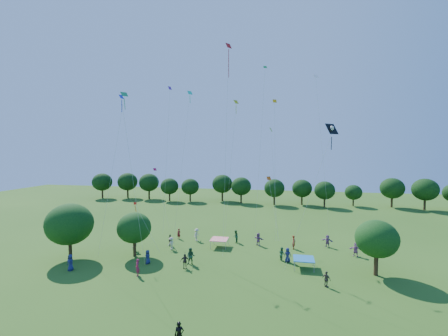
% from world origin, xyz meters
% --- Properties ---
extents(near_tree_west, '(5.36, 5.36, 6.58)m').
position_xyz_m(near_tree_west, '(-18.56, 14.15, 4.16)').
color(near_tree_west, '#422B19').
rests_on(near_tree_west, ground).
extents(near_tree_north, '(4.06, 4.06, 5.32)m').
position_xyz_m(near_tree_north, '(-11.54, 16.46, 3.48)').
color(near_tree_north, '#422B19').
rests_on(near_tree_north, ground).
extents(near_tree_east, '(4.22, 4.22, 5.72)m').
position_xyz_m(near_tree_east, '(15.52, 16.02, 3.80)').
color(near_tree_east, '#422B19').
rests_on(near_tree_east, ground).
extents(treeline, '(88.01, 8.77, 6.77)m').
position_xyz_m(treeline, '(-1.73, 55.43, 4.09)').
color(treeline, '#422B19').
rests_on(treeline, ground).
extents(tent_red_stripe, '(2.20, 2.20, 1.10)m').
position_xyz_m(tent_red_stripe, '(-2.13, 21.73, 1.04)').
color(tent_red_stripe, red).
rests_on(tent_red_stripe, ground).
extents(tent_blue, '(2.20, 2.20, 1.10)m').
position_xyz_m(tent_blue, '(8.36, 16.51, 1.04)').
color(tent_blue, '#1A69AB').
rests_on(tent_blue, ground).
extents(man_in_black, '(0.74, 0.61, 1.71)m').
position_xyz_m(man_in_black, '(-0.53, 1.41, 0.85)').
color(man_in_black, black).
rests_on(man_in_black, ground).
extents(crowd_person_0, '(0.57, 0.84, 1.56)m').
position_xyz_m(crowd_person_0, '(-8.89, 14.46, 0.78)').
color(crowd_person_0, navy).
rests_on(crowd_person_0, ground).
extents(crowd_person_1, '(0.52, 0.72, 1.78)m').
position_xyz_m(crowd_person_1, '(7.55, 22.77, 0.89)').
color(crowd_person_1, maroon).
rests_on(crowd_person_1, ground).
extents(crowd_person_2, '(0.96, 0.56, 1.90)m').
position_xyz_m(crowd_person_2, '(-4.02, 15.14, 0.95)').
color(crowd_person_2, '#214E30').
rests_on(crowd_person_2, ground).
extents(crowd_person_3, '(0.51, 1.10, 1.67)m').
position_xyz_m(crowd_person_3, '(-12.36, 18.07, 0.83)').
color(crowd_person_3, '#BAA394').
rests_on(crowd_person_3, ground).
extents(crowd_person_4, '(1.04, 0.74, 1.61)m').
position_xyz_m(crowd_person_4, '(-4.35, 13.98, 0.81)').
color(crowd_person_4, '#382E2D').
rests_on(crowd_person_4, ground).
extents(crowd_person_5, '(1.59, 1.08, 1.61)m').
position_xyz_m(crowd_person_5, '(11.96, 24.46, 0.80)').
color(crowd_person_5, '#895085').
rests_on(crowd_person_5, ground).
extents(crowd_person_6, '(0.88, 0.59, 1.65)m').
position_xyz_m(crowd_person_6, '(6.67, 17.99, 0.83)').
color(crowd_person_6, '#1A1F4E').
rests_on(crowd_person_6, ground).
extents(crowd_person_7, '(0.61, 0.44, 1.51)m').
position_xyz_m(crowd_person_7, '(-8.63, 24.13, 0.75)').
color(crowd_person_7, maroon).
rests_on(crowd_person_7, ground).
extents(crowd_person_8, '(0.51, 0.88, 1.75)m').
position_xyz_m(crowd_person_8, '(-0.29, 23.96, 0.87)').
color(crowd_person_8, '#235331').
rests_on(crowd_person_8, ground).
extents(crowd_person_9, '(0.93, 1.17, 1.64)m').
position_xyz_m(crowd_person_9, '(-8.01, 19.50, 0.82)').
color(crowd_person_9, beige).
rests_on(crowd_person_9, ground).
extents(crowd_person_10, '(0.44, 0.93, 1.56)m').
position_xyz_m(crowd_person_10, '(-8.70, 20.86, 0.78)').
color(crowd_person_10, '#473D39').
rests_on(crowd_person_10, ground).
extents(crowd_person_11, '(1.62, 0.87, 1.64)m').
position_xyz_m(crowd_person_11, '(14.82, 21.53, 0.82)').
color(crowd_person_11, '#A46098').
rests_on(crowd_person_11, ground).
extents(crowd_person_12, '(0.97, 0.75, 1.75)m').
position_xyz_m(crowd_person_12, '(-16.15, 11.10, 0.87)').
color(crowd_person_12, navy).
rests_on(crowd_person_12, ground).
extents(crowd_person_13, '(0.71, 0.77, 1.74)m').
position_xyz_m(crowd_person_13, '(-8.48, 11.21, 0.87)').
color(crowd_person_13, '#951B43').
rests_on(crowd_person_13, ground).
extents(crowd_person_14, '(0.75, 0.87, 1.55)m').
position_xyz_m(crowd_person_14, '(6.02, 18.42, 0.77)').
color(crowd_person_14, '#2A633C').
rests_on(crowd_person_14, ground).
extents(crowd_person_15, '(0.75, 1.22, 1.74)m').
position_xyz_m(crowd_person_15, '(-5.85, 23.82, 0.87)').
color(crowd_person_15, beige).
rests_on(crowd_person_15, ground).
extents(crowd_person_16, '(0.92, 0.88, 1.50)m').
position_xyz_m(crowd_person_16, '(10.14, 12.27, 0.75)').
color(crowd_person_16, '#453D37').
rests_on(crowd_person_16, ground).
extents(crowd_person_17, '(1.61, 1.42, 1.71)m').
position_xyz_m(crowd_person_17, '(2.91, 23.37, 0.85)').
color(crowd_person_17, '#854D81').
rests_on(crowd_person_17, ground).
extents(pirate_kite, '(4.86, 1.24, 14.02)m').
position_xyz_m(pirate_kite, '(10.31, 12.68, 14.54)').
color(pirate_kite, black).
extents(red_high_kite, '(0.70, 2.37, 23.44)m').
position_xyz_m(red_high_kite, '(-0.10, 16.62, 19.91)').
color(red_high_kite, red).
extents(small_kite_0, '(1.88, 3.96, 7.91)m').
position_xyz_m(small_kite_0, '(4.38, 24.54, 7.82)').
color(small_kite_0, '#DC510C').
extents(small_kite_1, '(0.60, 1.47, 18.08)m').
position_xyz_m(small_kite_1, '(4.99, 22.62, 14.35)').
color(small_kite_1, '#FFA30D').
extents(small_kite_2, '(1.84, 0.76, 18.25)m').
position_xyz_m(small_kite_2, '(-0.46, 23.42, 15.88)').
color(small_kite_2, gold).
extents(small_kite_3, '(3.27, 1.57, 17.81)m').
position_xyz_m(small_kite_3, '(-11.28, 13.23, 15.77)').
color(small_kite_3, '#198E48').
extents(small_kite_4, '(2.12, 0.77, 16.93)m').
position_xyz_m(small_kite_4, '(-9.01, 10.65, 13.74)').
color(small_kite_4, '#1629DC').
extents(small_kite_5, '(1.19, 1.05, 20.24)m').
position_xyz_m(small_kite_5, '(-9.49, 22.54, 15.79)').
color(small_kite_5, '#69199A').
extents(small_kite_6, '(2.30, 2.94, 21.95)m').
position_xyz_m(small_kite_6, '(10.79, 26.39, 18.00)').
color(small_kite_6, silver).
extents(small_kite_7, '(2.55, 0.93, 19.43)m').
position_xyz_m(small_kite_7, '(-6.66, 22.12, 16.45)').
color(small_kite_7, '#0DD1A2').
extents(small_kite_8, '(2.90, 1.28, 8.83)m').
position_xyz_m(small_kite_8, '(-12.38, 25.57, 8.14)').
color(small_kite_8, red).
extents(small_kite_9, '(3.22, 0.40, 5.57)m').
position_xyz_m(small_kite_9, '(-10.07, 15.07, 5.55)').
color(small_kite_9, '#F9220D').
extents(small_kite_10, '(1.35, 3.96, 14.63)m').
position_xyz_m(small_kite_10, '(4.61, 24.61, 12.79)').
color(small_kite_10, '#A3CC12').
extents(small_kite_11, '(1.51, 1.92, 21.36)m').
position_xyz_m(small_kite_11, '(3.45, 19.76, 15.41)').
color(small_kite_11, green).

